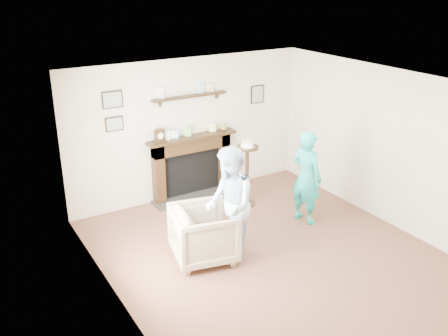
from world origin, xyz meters
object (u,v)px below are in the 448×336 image
at_px(armchair, 205,258).
at_px(woman, 304,220).
at_px(pedestal_table, 247,164).
at_px(man, 229,257).

distance_m(armchair, woman, 1.99).
relative_size(woman, pedestal_table, 1.25).
height_order(armchair, pedestal_table, pedestal_table).
height_order(armchair, man, man).
xyz_separation_m(man, woman, (1.67, 0.35, 0.00)).
bearing_deg(pedestal_table, man, -131.29).
bearing_deg(armchair, pedestal_table, -39.50).
relative_size(armchair, man, 0.52).
height_order(man, pedestal_table, pedestal_table).
bearing_deg(woman, pedestal_table, 13.64).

